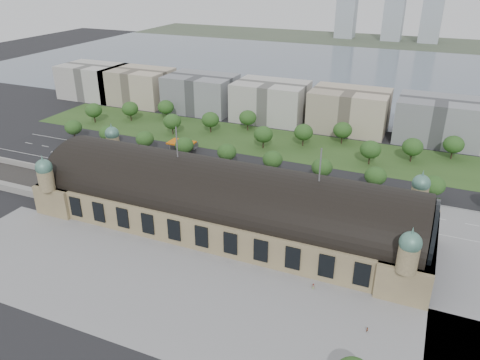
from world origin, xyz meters
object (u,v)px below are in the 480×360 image
at_px(traffic_car_5, 371,194).
at_px(pedestrian_1, 367,330).
at_px(parked_car_4, 154,179).
at_px(pedestrian_0, 313,286).
at_px(parked_car_6, 175,184).
at_px(bus_mid, 243,188).
at_px(traffic_car_2, 119,169).
at_px(parked_car_5, 183,188).
at_px(petrol_station, 186,144).
at_px(bus_east, 285,194).
at_px(traffic_car_1, 116,151).
at_px(parked_car_0, 98,169).
at_px(traffic_car_3, 228,179).
at_px(bus_west, 239,187).
at_px(traffic_car_0, 54,152).
at_px(parked_car_3, 121,175).
at_px(parked_car_1, 100,167).
at_px(parked_car_2, 163,182).

distance_m(traffic_car_5, pedestrian_1, 86.07).
bearing_deg(parked_car_4, pedestrian_0, 35.17).
relative_size(parked_car_6, bus_mid, 0.39).
bearing_deg(traffic_car_5, traffic_car_2, 99.82).
height_order(traffic_car_2, parked_car_5, traffic_car_2).
relative_size(petrol_station, bus_east, 1.07).
relative_size(traffic_car_1, parked_car_0, 0.88).
distance_m(traffic_car_2, traffic_car_5, 119.81).
distance_m(parked_car_5, pedestrian_1, 108.09).
distance_m(petrol_station, bus_east, 75.72).
bearing_deg(parked_car_4, petrol_station, 161.71).
xyz_separation_m(traffic_car_3, parked_car_0, (-63.89, -13.85, -0.00)).
distance_m(petrol_station, traffic_car_2, 41.50).
bearing_deg(traffic_car_3, pedestrian_0, -134.99).
bearing_deg(bus_west, traffic_car_0, 91.26).
height_order(traffic_car_3, parked_car_0, traffic_car_3).
relative_size(traffic_car_0, traffic_car_5, 1.01).
xyz_separation_m(bus_mid, pedestrian_1, (65.25, -66.26, -1.05)).
relative_size(traffic_car_5, parked_car_0, 0.79).
relative_size(traffic_car_0, traffic_car_3, 0.69).
xyz_separation_m(parked_car_3, parked_car_4, (16.69, 2.56, -0.11)).
bearing_deg(parked_car_1, traffic_car_2, 70.18).
bearing_deg(bus_east, pedestrian_0, -153.70).
distance_m(bus_east, pedestrian_1, 82.28).
height_order(parked_car_1, bus_east, bus_east).
bearing_deg(pedestrian_1, traffic_car_3, 89.17).
bearing_deg(traffic_car_0, petrol_station, 119.08).
bearing_deg(traffic_car_5, parked_car_5, 108.87).
bearing_deg(parked_car_6, bus_east, 61.32).
bearing_deg(traffic_car_3, parked_car_4, 114.35).
bearing_deg(parked_car_4, parked_car_2, 52.77).
distance_m(petrol_station, bus_west, 57.99).
bearing_deg(parked_car_0, traffic_car_2, 78.93).
relative_size(parked_car_1, parked_car_6, 0.96).
bearing_deg(parked_car_0, petrol_station, 114.04).
distance_m(traffic_car_0, bus_east, 129.61).
bearing_deg(parked_car_1, pedestrian_1, 32.36).
xyz_separation_m(bus_west, bus_east, (21.05, 0.37, 0.31)).
bearing_deg(traffic_car_0, pedestrian_1, 69.61).
bearing_deg(bus_east, traffic_car_5, -63.32).
height_order(traffic_car_2, pedestrian_0, pedestrian_0).
bearing_deg(petrol_station, parked_car_4, -82.01).
xyz_separation_m(traffic_car_1, parked_car_5, (55.40, -25.53, -0.07)).
relative_size(traffic_car_0, parked_car_5, 0.83).
bearing_deg(parked_car_2, parked_car_1, -122.72).
xyz_separation_m(bus_mid, pedestrian_0, (46.60, -53.84, -0.89)).
height_order(parked_car_5, bus_east, bus_east).
bearing_deg(bus_east, parked_car_4, 96.03).
relative_size(parked_car_0, bus_east, 0.38).
height_order(parked_car_5, bus_west, bus_west).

